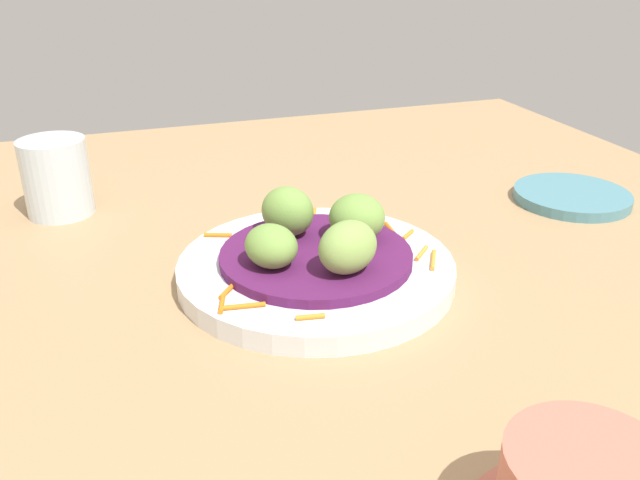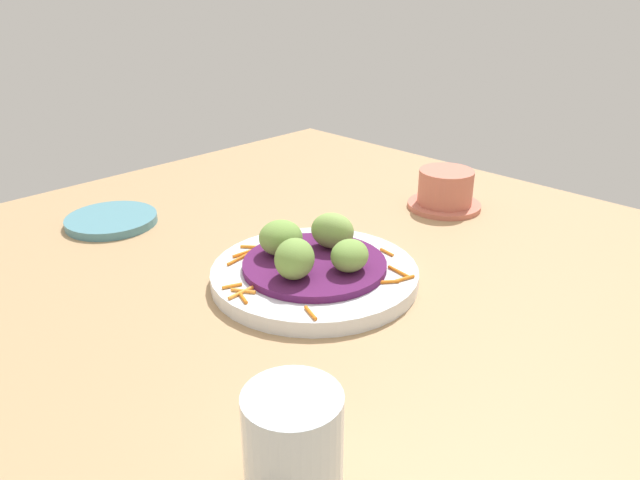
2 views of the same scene
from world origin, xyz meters
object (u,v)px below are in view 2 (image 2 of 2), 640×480
at_px(main_plate, 315,275).
at_px(terracotta_bowl, 445,191).
at_px(guac_scoop_right, 332,231).
at_px(water_glass, 293,445).
at_px(guac_scoop_left, 295,259).
at_px(guac_scoop_back, 281,238).
at_px(side_plate_small, 111,220).
at_px(guac_scoop_center, 350,256).

bearing_deg(main_plate, terracotta_bowl, 5.76).
xyz_separation_m(guac_scoop_right, water_glass, (-0.29, -0.24, -0.01)).
bearing_deg(guac_scoop_left, main_plate, 16.39).
bearing_deg(water_glass, terracotta_bowl, 24.30).
distance_m(guac_scoop_back, terracotta_bowl, 0.34).
height_order(guac_scoop_left, side_plate_small, guac_scoop_left).
relative_size(guac_scoop_right, water_glass, 0.64).
relative_size(guac_scoop_back, side_plate_small, 0.41).
relative_size(guac_scoop_center, water_glass, 0.59).
relative_size(side_plate_small, water_glass, 1.56).
bearing_deg(main_plate, water_glass, -137.35).
bearing_deg(guac_scoop_center, guac_scoop_back, 106.39).
height_order(guac_scoop_right, side_plate_small, guac_scoop_right).
height_order(terracotta_bowl, water_glass, water_glass).
distance_m(guac_scoop_left, water_glass, 0.29).
bearing_deg(terracotta_bowl, guac_scoop_left, -172.91).
bearing_deg(guac_scoop_back, guac_scoop_center, -73.61).
xyz_separation_m(guac_scoop_left, guac_scoop_back, (0.03, 0.06, -0.00)).
height_order(main_plate, terracotta_bowl, terracotta_bowl).
xyz_separation_m(guac_scoop_right, side_plate_small, (-0.13, 0.33, -0.04)).
distance_m(main_plate, guac_scoop_center, 0.06).
bearing_deg(guac_scoop_right, water_glass, -140.55).
distance_m(main_plate, guac_scoop_left, 0.06).
bearing_deg(water_glass, guac_scoop_center, 34.89).
relative_size(guac_scoop_right, guac_scoop_back, 1.02).
bearing_deg(side_plate_small, terracotta_bowl, -37.60).
bearing_deg(guac_scoop_right, terracotta_bowl, 3.99).
relative_size(guac_scoop_center, side_plate_small, 0.38).
relative_size(main_plate, terracotta_bowl, 2.18).
bearing_deg(side_plate_small, guac_scoop_left, -83.65).
bearing_deg(guac_scoop_center, water_glass, -145.11).
distance_m(guac_scoop_center, guac_scoop_back, 0.09).
distance_m(guac_scoop_right, side_plate_small, 0.36).
relative_size(main_plate, guac_scoop_back, 4.65).
distance_m(side_plate_small, terracotta_bowl, 0.52).
bearing_deg(guac_scoop_right, guac_scoop_center, -118.61).
distance_m(guac_scoop_right, water_glass, 0.37).
xyz_separation_m(guac_scoop_center, terracotta_bowl, (0.31, 0.08, -0.02)).
relative_size(guac_scoop_left, water_glass, 0.61).
xyz_separation_m(side_plate_small, water_glass, (-0.16, -0.57, 0.04)).
bearing_deg(guac_scoop_left, guac_scoop_center, -28.61).
height_order(main_plate, guac_scoop_back, guac_scoop_back).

